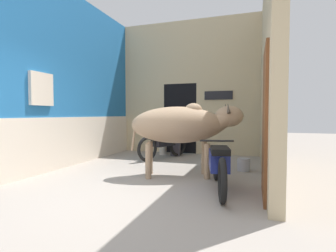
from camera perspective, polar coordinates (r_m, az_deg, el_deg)
The scene contains 10 objects.
ground_plane at distance 3.81m, azimuth -13.37°, elevation -15.53°, with size 30.00×30.00×0.00m, color #9E9389.
wall_left_shopfront at distance 6.76m, azimuth -19.03°, elevation 8.74°, with size 0.25×4.58×3.97m.
wall_back_with_doorway at distance 8.16m, azimuth 4.15°, elevation 6.00°, with size 4.14×0.93×3.97m.
wall_right_with_door at distance 5.38m, azimuth 21.11°, elevation 10.72°, with size 0.22×4.58×3.97m.
cow at distance 4.94m, azimuth 3.25°, elevation 0.26°, with size 2.17×1.22×1.40m.
motorcycle_near at distance 4.16m, azimuth 10.98°, elevation -8.04°, with size 0.61×1.83×0.74m.
motorcycle_far at distance 6.93m, azimuth -0.97°, elevation -3.71°, with size 0.88×1.64×0.75m.
shopkeeper_seated at distance 7.49m, azimuth 1.92°, elevation -1.88°, with size 0.37×0.34×1.12m.
plastic_stool at distance 7.66m, azimuth -1.11°, elevation -4.70°, with size 0.30×0.30×0.38m.
bucket at distance 5.73m, azimuth 16.15°, elevation -8.06°, with size 0.26×0.26×0.26m.
Camera 1 is at (1.91, -3.07, 1.18)m, focal length 28.00 mm.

